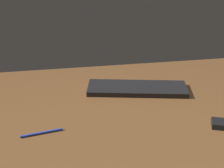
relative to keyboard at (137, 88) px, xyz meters
The scene contains 3 objects.
desk 21.47cm from the keyboard, 142.09° to the right, with size 140.00×84.00×2.00cm, color brown.
keyboard is the anchor object (origin of this frame).
pen 44.48cm from the keyboard, 145.24° to the right, with size 0.76×0.76×13.01cm, color blue.
Camera 1 is at (-14.49, -107.24, 60.35)cm, focal length 56.27 mm.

